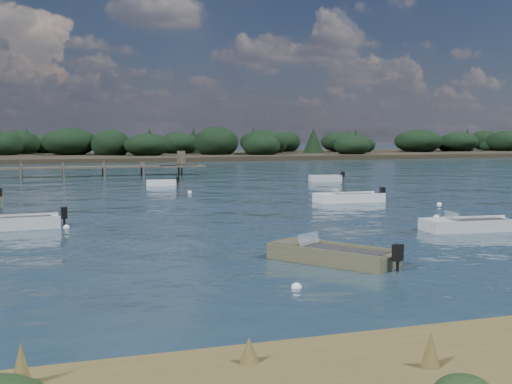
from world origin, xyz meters
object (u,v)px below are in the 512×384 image
object	(u,v)px
dinghy_mid_white_b	(349,199)
tender_far_white	(161,184)
dinghy_near_olive	(332,258)
dinghy_mid_white_a	(471,227)
dinghy_mid_grey	(12,225)
tender_far_grey_b	(325,179)

from	to	relation	value
dinghy_mid_white_b	tender_far_white	distance (m)	20.38
dinghy_near_olive	dinghy_mid_white_b	bearing A→B (deg)	61.94
dinghy_near_olive	tender_far_white	size ratio (longest dim) A/B	1.62
dinghy_near_olive	tender_far_white	bearing A→B (deg)	89.86
dinghy_near_olive	tender_far_white	xyz separation A→B (m)	(0.09, 36.44, -0.02)
dinghy_mid_white_b	tender_far_white	xyz separation A→B (m)	(-9.81, 17.87, -0.02)
dinghy_mid_white_b	dinghy_mid_white_a	world-z (taller)	dinghy_mid_white_b
tender_far_white	dinghy_mid_grey	bearing A→B (deg)	-115.67
tender_far_grey_b	dinghy_near_olive	bearing A→B (deg)	-114.05
dinghy_mid_white_b	dinghy_mid_grey	world-z (taller)	dinghy_mid_white_b
dinghy_mid_white_b	dinghy_mid_white_a	xyz separation A→B (m)	(-0.25, -13.64, -0.01)
dinghy_mid_white_b	tender_far_white	size ratio (longest dim) A/B	1.70
dinghy_mid_grey	tender_far_grey_b	xyz separation A→B (m)	(27.78, 24.17, 0.00)
tender_far_white	tender_far_grey_b	bearing A→B (deg)	0.70
dinghy_mid_grey	dinghy_mid_white_a	xyz separation A→B (m)	(21.08, -7.54, -0.01)
dinghy_near_olive	dinghy_mid_white_a	bearing A→B (deg)	27.07
dinghy_near_olive	dinghy_mid_white_a	size ratio (longest dim) A/B	0.94
dinghy_near_olive	dinghy_mid_white_a	xyz separation A→B (m)	(9.65, 4.93, -0.01)
dinghy_mid_white_b	tender_far_white	world-z (taller)	dinghy_mid_white_b
dinghy_mid_grey	tender_far_white	xyz separation A→B (m)	(11.52, 23.97, -0.02)
dinghy_mid_white_b	tender_far_grey_b	xyz separation A→B (m)	(6.45, 18.07, 0.00)
dinghy_mid_white_b	dinghy_mid_grey	distance (m)	22.18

